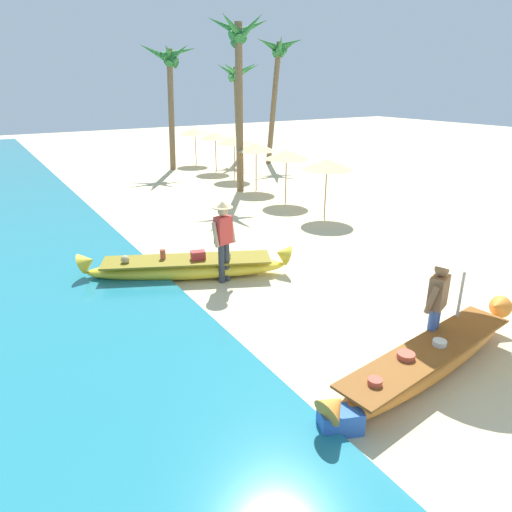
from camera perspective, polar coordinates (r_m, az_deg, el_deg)
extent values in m
plane|color=beige|center=(8.89, 20.31, -8.53)|extent=(80.00, 80.00, 0.00)
ellipsoid|color=orange|center=(7.56, 20.66, -12.24)|extent=(4.38, 1.17, 0.42)
cone|color=orange|center=(9.15, 27.86, -5.56)|extent=(0.44, 0.44, 0.47)
cone|color=orange|center=(5.95, 9.69, -17.90)|extent=(0.44, 0.44, 0.47)
cube|color=brown|center=(7.45, 20.86, -10.87)|extent=(3.70, 1.10, 0.04)
cylinder|color=#B74C38|center=(6.44, 14.59, -14.98)|extent=(0.19, 0.19, 0.10)
cylinder|color=#B74C38|center=(7.08, 18.16, -11.77)|extent=(0.26, 0.26, 0.10)
cylinder|color=silver|center=(7.56, 21.88, -10.07)|extent=(0.21, 0.21, 0.10)
ellipsoid|color=yellow|center=(10.48, -8.51, -1.56)|extent=(4.35, 2.61, 0.43)
cone|color=yellow|center=(10.51, 3.31, 0.26)|extent=(0.58, 0.60, 0.54)
cone|color=yellow|center=(10.70, -20.27, -0.67)|extent=(0.58, 0.60, 0.54)
cube|color=olive|center=(10.40, -8.57, -0.47)|extent=(3.71, 2.32, 0.04)
sphere|color=tan|center=(10.44, -15.98, -0.42)|extent=(0.19, 0.19, 0.19)
cylinder|color=#B74C38|center=(10.47, -11.53, 0.16)|extent=(0.12, 0.12, 0.23)
cube|color=#B73333|center=(10.31, -7.23, 0.04)|extent=(0.35, 0.28, 0.22)
sphere|color=tan|center=(10.32, -3.65, 0.10)|extent=(0.18, 0.18, 0.18)
cylinder|color=#333842|center=(10.14, -3.69, -0.72)|extent=(0.14, 0.14, 0.90)
cylinder|color=#333842|center=(10.06, -4.30, -0.92)|extent=(0.14, 0.14, 0.90)
cube|color=#DB3D38|center=(9.85, -4.11, 3.24)|extent=(0.40, 0.29, 0.60)
cylinder|color=tan|center=(9.99, -3.01, 3.22)|extent=(0.13, 0.21, 0.55)
cylinder|color=tan|center=(9.71, -5.07, 2.65)|extent=(0.13, 0.21, 0.55)
sphere|color=tan|center=(9.73, -4.17, 5.61)|extent=(0.22, 0.22, 0.22)
cylinder|color=tan|center=(9.71, -4.18, 6.06)|extent=(0.44, 0.44, 0.02)
cone|color=tan|center=(9.69, -4.19, 6.46)|extent=(0.26, 0.26, 0.12)
cylinder|color=#3D5BA8|center=(8.00, 20.96, -8.74)|extent=(0.14, 0.14, 0.81)
cylinder|color=#3D5BA8|center=(8.12, 21.28, -8.33)|extent=(0.14, 0.14, 0.81)
cube|color=brown|center=(7.77, 21.76, -4.18)|extent=(0.41, 0.33, 0.54)
cylinder|color=brown|center=(7.59, 21.03, -5.09)|extent=(0.15, 0.21, 0.49)
cylinder|color=brown|center=(8.00, 22.08, -3.91)|extent=(0.15, 0.21, 0.49)
sphere|color=brown|center=(7.62, 22.14, -1.53)|extent=(0.22, 0.22, 0.22)
cylinder|color=#B7B7BC|center=(8.32, 24.28, -3.49)|extent=(0.05, 0.05, 2.00)
cone|color=silver|center=(8.03, 25.17, 2.05)|extent=(2.21, 2.21, 0.35)
cylinder|color=#333338|center=(8.73, 23.34, -9.32)|extent=(0.36, 0.36, 0.06)
cylinder|color=#8E6B47|center=(14.99, 8.67, 8.20)|extent=(0.04, 0.04, 1.90)
cone|color=tan|center=(14.83, 8.84, 11.22)|extent=(1.60, 1.60, 0.32)
cylinder|color=#8E6B47|center=(16.89, 3.75, 9.81)|extent=(0.04, 0.04, 1.90)
cone|color=tan|center=(16.76, 3.81, 12.50)|extent=(1.60, 1.60, 0.32)
cylinder|color=#8E6B47|center=(18.87, 0.02, 11.02)|extent=(0.04, 0.04, 1.90)
cone|color=tan|center=(18.75, 0.02, 13.43)|extent=(1.60, 1.60, 0.32)
cylinder|color=#8E6B47|center=(21.19, -2.70, 12.08)|extent=(0.04, 0.04, 1.90)
cone|color=tan|center=(21.09, -2.74, 14.23)|extent=(1.60, 1.60, 0.32)
cylinder|color=#8E6B47|center=(23.06, -5.04, 12.74)|extent=(0.04, 0.04, 1.90)
cone|color=tan|center=(22.96, -5.10, 14.71)|extent=(1.60, 1.60, 0.32)
cylinder|color=#8E6B47|center=(25.29, -7.54, 13.35)|extent=(0.04, 0.04, 1.90)
cone|color=tan|center=(25.20, -7.63, 15.16)|extent=(1.60, 1.60, 0.32)
cylinder|color=brown|center=(18.52, -2.08, 17.55)|extent=(0.30, 0.28, 6.22)
cone|color=#287033|center=(18.82, -0.80, 26.54)|extent=(1.71, 0.36, 0.95)
cone|color=#287033|center=(18.97, -2.38, 26.34)|extent=(0.84, 1.45, 1.03)
cone|color=#287033|center=(18.59, -3.61, 26.57)|extent=(1.51, 1.07, 0.94)
cone|color=#287033|center=(18.16, -2.91, 26.64)|extent=(1.64, 1.28, 1.03)
cone|color=#287033|center=(18.27, -1.03, 26.34)|extent=(0.80, 1.59, 1.21)
cylinder|color=brown|center=(25.50, 2.21, 18.29)|extent=(0.87, 0.28, 6.11)
cone|color=#287033|center=(25.96, 3.81, 24.52)|extent=(1.63, 0.36, 1.06)
cone|color=#287033|center=(26.18, 2.90, 24.63)|extent=(1.27, 1.65, 0.91)
cone|color=#287033|center=(25.83, 1.95, 24.57)|extent=(1.19, 1.39, 1.03)
cone|color=#287033|center=(25.43, 1.89, 24.82)|extent=(1.84, 0.37, 0.84)
cone|color=#287033|center=(25.16, 3.02, 24.65)|extent=(1.30, 1.89, 1.09)
cone|color=#287033|center=(25.56, 3.95, 24.86)|extent=(1.26, 1.57, 0.71)
cylinder|color=brown|center=(26.54, -2.33, 17.15)|extent=(0.41, 0.28, 4.95)
cone|color=#337F3D|center=(26.70, -1.43, 21.98)|extent=(1.93, 0.49, 1.11)
cone|color=#337F3D|center=(26.90, -2.78, 22.10)|extent=(0.79, 1.68, 0.91)
cone|color=#337F3D|center=(26.55, -3.44, 21.97)|extent=(1.30, 1.21, 1.03)
cone|color=#337F3D|center=(25.99, -3.07, 22.15)|extent=(1.78, 1.42, 0.91)
cone|color=#337F3D|center=(26.13, -1.62, 22.10)|extent=(0.97, 1.89, 0.99)
cylinder|color=brown|center=(23.88, -10.51, 17.27)|extent=(0.47, 0.28, 5.64)
cone|color=#287033|center=(24.16, -9.53, 23.78)|extent=(1.97, 0.57, 0.77)
cone|color=#287033|center=(24.30, -10.48, 23.36)|extent=(1.11, 1.39, 1.11)
cone|color=#287033|center=(24.19, -11.85, 23.41)|extent=(1.40, 1.74, 1.04)
cone|color=#287033|center=(23.77, -12.07, 23.31)|extent=(1.94, 0.59, 1.19)
cone|color=#287033|center=(23.50, -10.89, 23.74)|extent=(1.09, 1.51, 0.82)
cone|color=#287033|center=(23.70, -9.84, 23.52)|extent=(1.11, 1.34, 1.06)
cube|color=blue|center=(6.23, 10.46, -19.55)|extent=(0.62, 0.48, 0.32)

